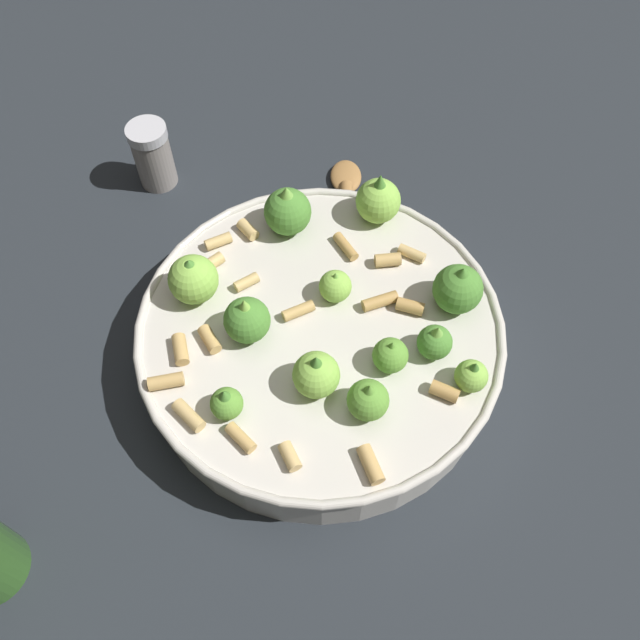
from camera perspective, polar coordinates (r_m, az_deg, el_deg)
The scene contains 4 objects.
ground_plane at distance 0.66m, azimuth -0.00°, elevation -3.07°, with size 2.40×2.40×0.00m, color #23282D.
cooking_pan at distance 0.63m, azimuth 0.06°, elevation -1.26°, with size 0.34×0.34×0.11m.
pepper_shaker at distance 0.79m, azimuth -14.06°, elevation 13.46°, with size 0.04×0.04×0.08m.
wooden_spoon at distance 0.75m, azimuth 2.36°, elevation 8.28°, with size 0.20×0.14×0.02m.
Camera 1 is at (-0.27, -0.18, 0.57)m, focal length 37.55 mm.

